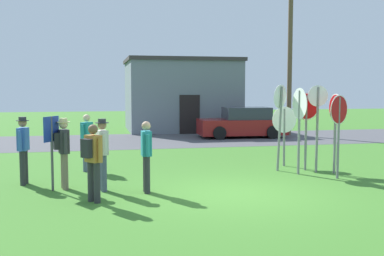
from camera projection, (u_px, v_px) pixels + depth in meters
The scene contains 19 objects.
ground_plane at pixel (236, 194), 10.80m from camera, with size 80.00×80.00×0.00m, color #3D7528.
street_asphalt at pixel (165, 140), 22.06m from camera, with size 60.00×6.40×0.01m, color #4C4C51.
building_background at pixel (181, 95), 27.42m from camera, with size 6.43×5.46×4.15m.
utility_pole at pixel (290, 47), 24.07m from camera, with size 1.80×0.24×8.79m.
parked_car_on_street at pixel (243, 124), 23.24m from camera, with size 4.37×2.16×1.51m.
stop_sign_leaning_right at pixel (299, 115), 13.16m from camera, with size 0.07×0.89×2.47m.
stop_sign_center_cluster at pixel (284, 126), 14.64m from camera, with size 0.83×0.11×1.88m.
stop_sign_low_front at pixel (306, 117), 13.83m from camera, with size 0.80×0.07×2.32m.
stop_sign_nearest at pixel (317, 115), 13.42m from camera, with size 0.62×0.11×2.55m.
stop_sign_leaning_left at pixel (339, 121), 12.54m from camera, with size 0.71×0.39×2.28m.
stop_sign_rear_right at pixel (280, 113), 13.69m from camera, with size 0.59×0.45×2.57m.
stop_sign_rear_left at pixel (335, 119), 13.28m from camera, with size 0.07×0.79×2.30m.
person_on_left at pixel (102, 150), 11.08m from camera, with size 0.32×0.56×1.74m.
person_near_signs at pixel (23, 146), 11.81m from camera, with size 0.31×0.56×1.74m.
person_holding_notes at pixel (146, 153), 10.89m from camera, with size 0.23×0.57×1.69m.
person_in_dark_shirt at pixel (63, 148), 11.27m from camera, with size 0.42×0.56×1.74m.
person_in_blue at pixel (93, 157), 9.94m from camera, with size 0.47×0.49×1.69m.
person_in_teal at pixel (87, 139), 13.74m from camera, with size 0.37×0.51×1.69m.
info_panel_leftmost at pixel (52, 140), 11.07m from camera, with size 0.31×0.54×1.79m.
Camera 1 is at (-3.15, -10.20, 2.46)m, focal length 43.41 mm.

